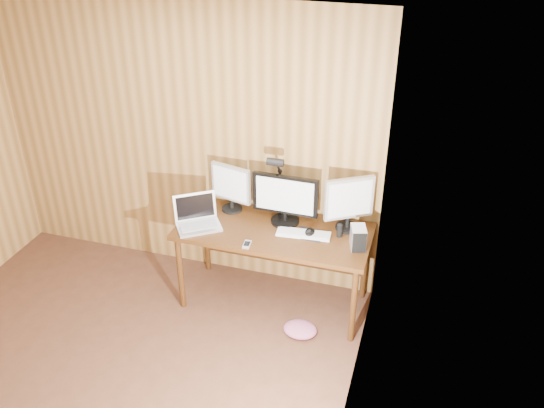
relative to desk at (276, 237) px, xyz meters
The scene contains 14 objects.
room_shell 2.04m from the desk, 118.65° to the right, with size 4.00×4.00×4.00m.
desk is the anchor object (origin of this frame).
monitor_center 0.36m from the desk, 50.66° to the left, with size 0.55×0.24×0.43m.
monitor_left 0.58m from the desk, 163.38° to the left, with size 0.37×0.18×0.42m.
monitor_right 0.70m from the desk, 11.66° to the left, with size 0.37×0.25×0.46m.
laptop 0.68m from the desk, 164.16° to the right, with size 0.45×0.43×0.25m.
keyboard 0.30m from the desk, 17.52° to the right, with size 0.45×0.17×0.02m.
mousepad 0.33m from the desk, 11.33° to the right, with size 0.22×0.18×0.00m, color black.
mouse 0.34m from the desk, 11.33° to the right, with size 0.07×0.12×0.04m, color black.
hard_drive 0.75m from the desk, 10.60° to the right, with size 0.15×0.19×0.18m.
phone 0.40m from the desk, 111.15° to the right, with size 0.07×0.12×0.02m.
speaker 0.57m from the desk, ahead, with size 0.05×0.05×0.11m, color black.
desk_lamp 0.52m from the desk, 103.64° to the left, with size 0.14×0.20×0.60m.
fabric_pile 0.79m from the desk, 51.43° to the right, with size 0.28×0.23×0.09m, color #B2567C, non-canonical shape.
Camera 1 is at (2.07, -2.21, 3.29)m, focal length 38.00 mm.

